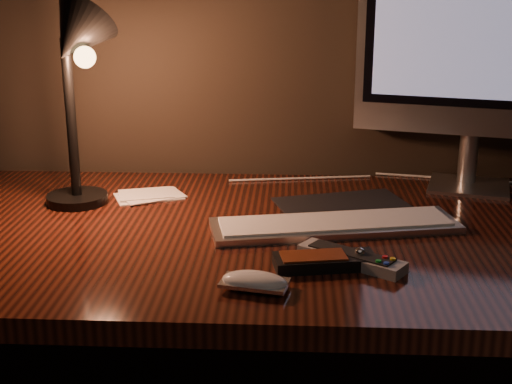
{
  "coord_description": "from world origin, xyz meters",
  "views": [
    {
      "loc": [
        0.05,
        0.61,
        1.21
      ],
      "look_at": [
        -0.01,
        1.73,
        0.86
      ],
      "focal_mm": 50.0,
      "sensor_mm": 36.0,
      "label": 1
    }
  ],
  "objects_px": {
    "media_remote": "(325,261)",
    "desk_lamp": "(75,67)",
    "keyboard": "(335,225)",
    "monitor": "(483,39)",
    "tv_remote": "(351,258)",
    "desk": "(267,277)",
    "mouse": "(255,284)"
  },
  "relations": [
    {
      "from": "media_remote",
      "to": "desk_lamp",
      "type": "height_order",
      "value": "desk_lamp"
    },
    {
      "from": "keyboard",
      "to": "monitor",
      "type": "bearing_deg",
      "value": 29.63
    },
    {
      "from": "monitor",
      "to": "media_remote",
      "type": "relative_size",
      "value": 3.16
    },
    {
      "from": "keyboard",
      "to": "desk_lamp",
      "type": "distance_m",
      "value": 0.58
    },
    {
      "from": "monitor",
      "to": "tv_remote",
      "type": "distance_m",
      "value": 0.62
    },
    {
      "from": "desk",
      "to": "monitor",
      "type": "distance_m",
      "value": 0.67
    },
    {
      "from": "keyboard",
      "to": "tv_remote",
      "type": "xyz_separation_m",
      "value": [
        0.02,
        -0.17,
        0.0
      ]
    },
    {
      "from": "media_remote",
      "to": "keyboard",
      "type": "bearing_deg",
      "value": 71.66
    },
    {
      "from": "keyboard",
      "to": "desk_lamp",
      "type": "bearing_deg",
      "value": 157.69
    },
    {
      "from": "desk_lamp",
      "to": "desk",
      "type": "bearing_deg",
      "value": -1.27
    },
    {
      "from": "monitor",
      "to": "desk_lamp",
      "type": "xyz_separation_m",
      "value": [
        -0.81,
        -0.18,
        -0.04
      ]
    },
    {
      "from": "desk",
      "to": "keyboard",
      "type": "relative_size",
      "value": 3.48
    },
    {
      "from": "keyboard",
      "to": "desk",
      "type": "bearing_deg",
      "value": 142.54
    },
    {
      "from": "desk",
      "to": "media_remote",
      "type": "xyz_separation_m",
      "value": [
        0.1,
        -0.24,
        0.14
      ]
    },
    {
      "from": "desk",
      "to": "tv_remote",
      "type": "relative_size",
      "value": 9.01
    },
    {
      "from": "tv_remote",
      "to": "desk_lamp",
      "type": "xyz_separation_m",
      "value": [
        -0.52,
        0.26,
        0.27
      ]
    },
    {
      "from": "monitor",
      "to": "tv_remote",
      "type": "bearing_deg",
      "value": -108.56
    },
    {
      "from": "mouse",
      "to": "media_remote",
      "type": "height_order",
      "value": "media_remote"
    },
    {
      "from": "tv_remote",
      "to": "desk_lamp",
      "type": "distance_m",
      "value": 0.64
    },
    {
      "from": "monitor",
      "to": "keyboard",
      "type": "bearing_deg",
      "value": -123.44
    },
    {
      "from": "desk",
      "to": "media_remote",
      "type": "height_order",
      "value": "media_remote"
    },
    {
      "from": "monitor",
      "to": "desk_lamp",
      "type": "relative_size",
      "value": 1.3
    },
    {
      "from": "tv_remote",
      "to": "mouse",
      "type": "bearing_deg",
      "value": -110.71
    },
    {
      "from": "desk",
      "to": "desk_lamp",
      "type": "xyz_separation_m",
      "value": [
        -0.37,
        0.03,
        0.41
      ]
    },
    {
      "from": "desk",
      "to": "tv_remote",
      "type": "xyz_separation_m",
      "value": [
        0.15,
        -0.23,
        0.14
      ]
    },
    {
      "from": "desk",
      "to": "keyboard",
      "type": "distance_m",
      "value": 0.2
    },
    {
      "from": "keyboard",
      "to": "media_remote",
      "type": "bearing_deg",
      "value": -109.79
    },
    {
      "from": "mouse",
      "to": "media_remote",
      "type": "xyz_separation_m",
      "value": [
        0.11,
        0.09,
        0.0
      ]
    },
    {
      "from": "media_remote",
      "to": "desk_lamp",
      "type": "relative_size",
      "value": 0.41
    },
    {
      "from": "desk_lamp",
      "to": "mouse",
      "type": "bearing_deg",
      "value": -41.73
    },
    {
      "from": "desk",
      "to": "media_remote",
      "type": "distance_m",
      "value": 0.3
    },
    {
      "from": "media_remote",
      "to": "desk_lamp",
      "type": "bearing_deg",
      "value": 139.54
    }
  ]
}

